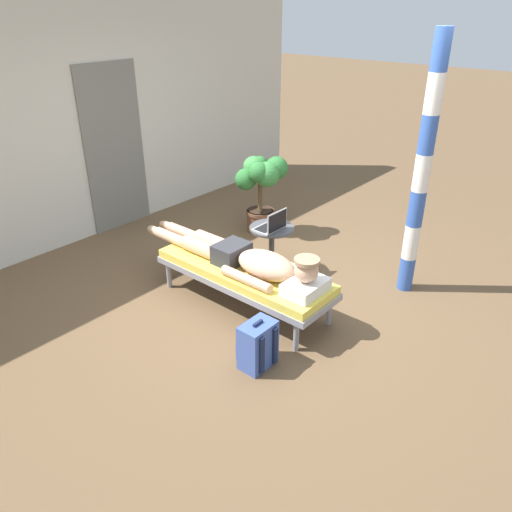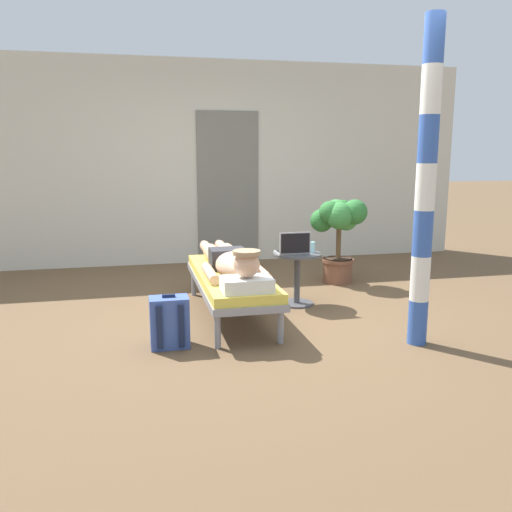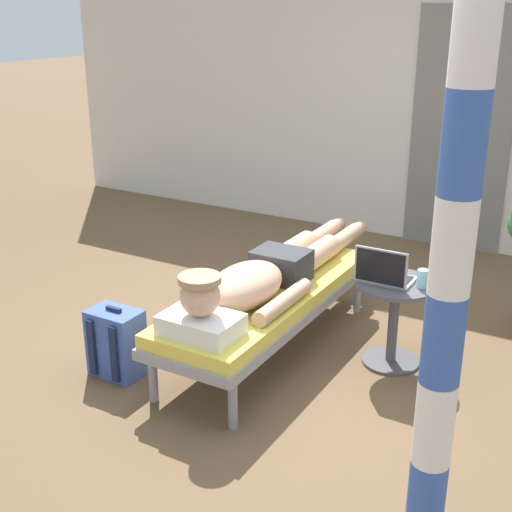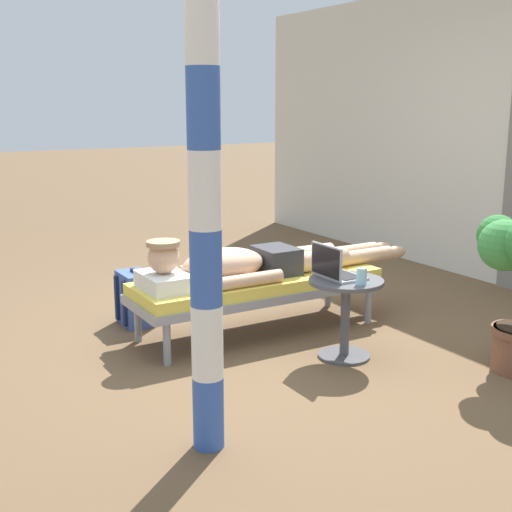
# 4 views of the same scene
# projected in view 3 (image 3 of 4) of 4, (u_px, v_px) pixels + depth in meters

# --- Properties ---
(ground_plane) EXTENTS (40.00, 40.00, 0.00)m
(ground_plane) POSITION_uv_depth(u_px,v_px,m) (287.00, 368.00, 4.03)
(ground_plane) COLOR brown
(house_wall_back) EXTENTS (7.60, 0.20, 2.70)m
(house_wall_back) POSITION_uv_depth(u_px,v_px,m) (418.00, 87.00, 5.92)
(house_wall_back) COLOR beige
(house_wall_back) RESTS_ON ground
(house_door_panel) EXTENTS (0.84, 0.03, 2.04)m
(house_door_panel) POSITION_uv_depth(u_px,v_px,m) (460.00, 132.00, 5.74)
(house_door_panel) COLOR slate
(house_door_panel) RESTS_ON ground
(lounge_chair) EXTENTS (0.61, 1.83, 0.42)m
(lounge_chair) POSITION_uv_depth(u_px,v_px,m) (269.00, 299.00, 4.13)
(lounge_chair) COLOR gray
(lounge_chair) RESTS_ON ground
(person_reclining) EXTENTS (0.53, 2.17, 0.33)m
(person_reclining) POSITION_uv_depth(u_px,v_px,m) (265.00, 275.00, 4.03)
(person_reclining) COLOR white
(person_reclining) RESTS_ON lounge_chair
(side_table) EXTENTS (0.48, 0.48, 0.52)m
(side_table) POSITION_uv_depth(u_px,v_px,m) (394.00, 309.00, 3.98)
(side_table) COLOR #4C4C51
(side_table) RESTS_ON ground
(laptop) EXTENTS (0.31, 0.24, 0.23)m
(laptop) POSITION_uv_depth(u_px,v_px,m) (384.00, 274.00, 3.88)
(laptop) COLOR #A5A8AD
(laptop) RESTS_ON side_table
(drink_glass) EXTENTS (0.06, 0.06, 0.11)m
(drink_glass) POSITION_uv_depth(u_px,v_px,m) (423.00, 279.00, 3.83)
(drink_glass) COLOR #99D8E5
(drink_glass) RESTS_ON side_table
(backpack) EXTENTS (0.30, 0.26, 0.42)m
(backpack) POSITION_uv_depth(u_px,v_px,m) (117.00, 343.00, 3.91)
(backpack) COLOR #3F59A5
(backpack) RESTS_ON ground
(porch_post) EXTENTS (0.15, 0.15, 2.49)m
(porch_post) POSITION_uv_depth(u_px,v_px,m) (453.00, 246.00, 2.33)
(porch_post) COLOR #3359B2
(porch_post) RESTS_ON ground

